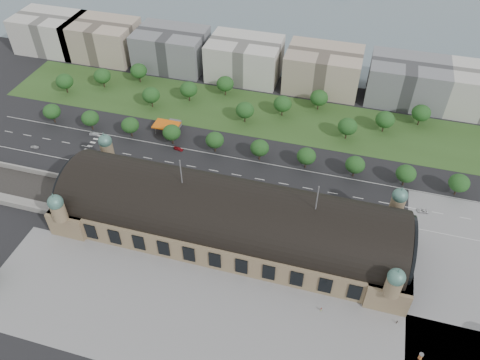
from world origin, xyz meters
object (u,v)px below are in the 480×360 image
(petrol_station, at_px, (171,125))
(traffic_car_4, at_px, (228,177))
(advertising_column, at_px, (421,356))
(traffic_car_1, at_px, (94,134))
(parked_car_3, at_px, (156,183))
(parked_car_5, at_px, (165,185))
(parked_car_1, at_px, (129,173))
(traffic_car_3, at_px, (179,149))
(traffic_car_2, at_px, (110,165))
(bus_west, at_px, (253,189))
(parked_car_0, at_px, (101,172))
(parked_car_4, at_px, (126,177))
(bus_mid, at_px, (287,198))
(pedestrian_0, at_px, (321,309))
(pedestrian_2, at_px, (397,322))
(parked_car_6, at_px, (202,190))
(traffic_car_6, at_px, (423,211))
(bus_east, at_px, (298,195))
(traffic_car_0, at_px, (35,147))
(parked_car_2, at_px, (105,173))

(petrol_station, bearing_deg, traffic_car_4, -35.92)
(advertising_column, bearing_deg, traffic_car_1, 153.82)
(parked_car_3, relative_size, parked_car_5, 0.85)
(parked_car_1, bearing_deg, traffic_car_3, 122.41)
(traffic_car_1, height_order, parked_car_1, traffic_car_1)
(traffic_car_2, height_order, advertising_column, advertising_column)
(traffic_car_4, bearing_deg, bus_west, 65.03)
(traffic_car_3, bearing_deg, bus_west, -106.27)
(parked_car_5, height_order, advertising_column, advertising_column)
(parked_car_0, bearing_deg, traffic_car_1, -168.39)
(traffic_car_4, xyz_separation_m, bus_west, (14.77, -6.06, 0.98))
(bus_west, bearing_deg, parked_car_4, 92.76)
(traffic_car_2, bearing_deg, parked_car_3, 74.42)
(parked_car_0, bearing_deg, advertising_column, 46.34)
(traffic_car_1, xyz_separation_m, parked_car_5, (53.53, -27.19, -0.13))
(traffic_car_2, bearing_deg, traffic_car_4, 93.72)
(parked_car_5, bearing_deg, parked_car_1, -134.54)
(parked_car_4, bearing_deg, parked_car_1, 155.00)
(parked_car_1, relative_size, bus_mid, 0.39)
(traffic_car_1, xyz_separation_m, parked_car_4, (32.88, -27.19, -0.18))
(traffic_car_2, relative_size, bus_mid, 0.37)
(pedestrian_0, distance_m, pedestrian_2, 27.84)
(parked_car_6, relative_size, advertising_column, 1.74)
(traffic_car_6, xyz_separation_m, bus_mid, (-61.14, -9.82, 1.15))
(bus_east, height_order, pedestrian_0, bus_east)
(traffic_car_3, height_order, parked_car_1, traffic_car_3)
(parked_car_1, bearing_deg, parked_car_0, -102.36)
(traffic_car_4, relative_size, parked_car_5, 0.79)
(traffic_car_2, bearing_deg, parked_car_0, -20.63)
(traffic_car_0, bearing_deg, parked_car_2, 77.93)
(traffic_car_1, bearing_deg, bus_mid, -106.85)
(traffic_car_2, xyz_separation_m, pedestrian_2, (143.81, -51.94, 0.17))
(parked_car_4, bearing_deg, petrol_station, 147.10)
(parked_car_3, height_order, pedestrian_0, pedestrian_0)
(traffic_car_1, bearing_deg, parked_car_1, -132.76)
(parked_car_5, height_order, pedestrian_0, pedestrian_0)
(parked_car_2, relative_size, parked_car_5, 1.10)
(parked_car_1, distance_m, parked_car_5, 20.86)
(pedestrian_2, bearing_deg, traffic_car_0, 64.14)
(traffic_car_4, relative_size, pedestrian_2, 2.30)
(parked_car_6, bearing_deg, traffic_car_2, -126.47)
(parked_car_2, distance_m, pedestrian_0, 125.05)
(bus_east, bearing_deg, traffic_car_1, 77.63)
(traffic_car_6, distance_m, bus_west, 78.45)
(parked_car_3, bearing_deg, traffic_car_4, 79.89)
(traffic_car_2, height_order, parked_car_5, parked_car_5)
(traffic_car_1, relative_size, parked_car_6, 0.94)
(parked_car_4, relative_size, bus_mid, 0.30)
(traffic_car_6, bearing_deg, advertising_column, -5.95)
(traffic_car_0, distance_m, bus_mid, 137.57)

